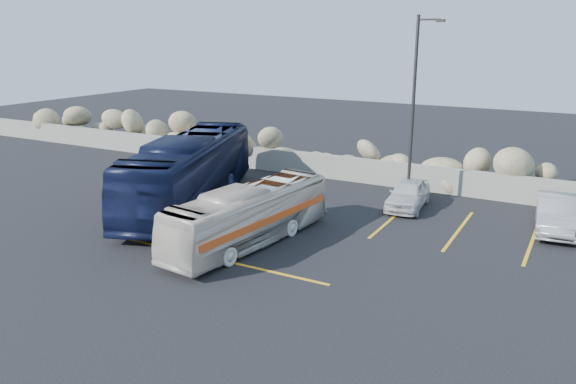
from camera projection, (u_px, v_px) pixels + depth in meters
The scene contains 9 objects.
ground at pixel (242, 268), 18.01m from camera, with size 90.00×90.00×0.00m, color black.
seawall at pixel (374, 172), 27.96m from camera, with size 60.00×0.40×1.20m, color gray.
riprap_pile at pixel (383, 154), 28.78m from camera, with size 54.00×2.80×2.60m, color #8E7C5D, non-canonical shape.
parking_lines at pixel (432, 239), 20.55m from camera, with size 18.16×9.36×0.01m.
lamppost at pixel (414, 106), 23.66m from camera, with size 1.14×0.18×8.00m.
vintage_bus at pixel (249, 215), 19.88m from camera, with size 1.76×7.52×2.09m, color silver.
tour_coach at pixel (190, 171), 24.29m from camera, with size 2.55×10.92×3.04m, color black.
car_a at pixel (408, 194), 24.10m from camera, with size 1.43×3.56×1.21m, color silver.
car_b at pixel (557, 214), 21.29m from camera, with size 1.42×4.07×1.34m, color #A09FA3.
Camera 1 is at (9.31, -13.89, 7.27)m, focal length 35.00 mm.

